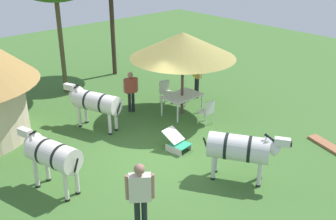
% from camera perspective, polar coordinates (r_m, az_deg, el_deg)
% --- Properties ---
extents(ground_plane, '(36.00, 36.00, 0.00)m').
position_cam_1_polar(ground_plane, '(12.31, -1.30, -6.22)').
color(ground_plane, '#3E692D').
extents(shade_umbrella, '(3.73, 3.73, 3.05)m').
position_cam_1_polar(shade_umbrella, '(14.10, 2.12, 9.17)').
color(shade_umbrella, brown).
rests_on(shade_umbrella, ground_plane).
extents(patio_dining_table, '(1.45, 0.99, 0.74)m').
position_cam_1_polar(patio_dining_table, '(14.71, 2.01, 1.82)').
color(patio_dining_table, silver).
rests_on(patio_dining_table, ground_plane).
extents(patio_chair_near_lawn, '(0.45, 0.43, 0.90)m').
position_cam_1_polar(patio_chair_near_lawn, '(13.99, 5.61, -0.10)').
color(patio_chair_near_lawn, silver).
rests_on(patio_chair_near_lawn, ground_plane).
extents(patio_chair_near_hut, '(0.52, 0.51, 0.90)m').
position_cam_1_polar(patio_chair_near_hut, '(15.76, -0.35, 2.82)').
color(patio_chair_near_hut, silver).
rests_on(patio_chair_near_hut, ground_plane).
extents(guest_beside_umbrella, '(0.52, 0.33, 1.55)m').
position_cam_1_polar(guest_beside_umbrella, '(14.86, -5.28, 3.07)').
color(guest_beside_umbrella, black).
rests_on(guest_beside_umbrella, ground_plane).
extents(guest_behind_table, '(0.39, 0.56, 1.71)m').
position_cam_1_polar(guest_behind_table, '(16.19, 4.14, 5.25)').
color(guest_behind_table, black).
rests_on(guest_behind_table, ground_plane).
extents(standing_watcher, '(0.52, 0.47, 1.77)m').
position_cam_1_polar(standing_watcher, '(8.81, -3.96, -11.59)').
color(standing_watcher, black).
rests_on(standing_watcher, ground_plane).
extents(striped_lounge_chair, '(0.65, 0.88, 0.61)m').
position_cam_1_polar(striped_lounge_chair, '(12.42, 1.32, -4.61)').
color(striped_lounge_chair, '#29A476').
rests_on(striped_lounge_chair, ground_plane).
extents(zebra_nearest_camera, '(1.01, 2.08, 1.59)m').
position_cam_1_polar(zebra_nearest_camera, '(10.59, -16.11, -6.08)').
color(zebra_nearest_camera, silver).
rests_on(zebra_nearest_camera, ground_plane).
extents(zebra_by_umbrella, '(1.46, 2.02, 1.48)m').
position_cam_1_polar(zebra_by_umbrella, '(10.82, 10.23, -5.37)').
color(zebra_by_umbrella, silver).
rests_on(zebra_by_umbrella, ground_plane).
extents(zebra_toward_hut, '(1.16, 2.25, 1.50)m').
position_cam_1_polar(zebra_toward_hut, '(13.70, -10.29, 1.12)').
color(zebra_toward_hut, silver).
rests_on(zebra_toward_hut, ground_plane).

